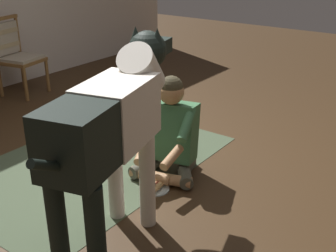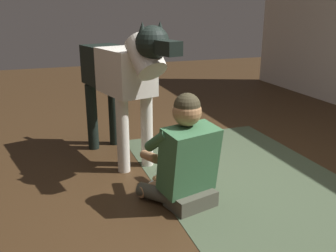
{
  "view_description": "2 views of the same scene",
  "coord_description": "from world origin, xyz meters",
  "views": [
    {
      "loc": [
        -2.69,
        -2.35,
        1.84
      ],
      "look_at": [
        -0.45,
        -0.72,
        0.65
      ],
      "focal_mm": 46.27,
      "sensor_mm": 36.0,
      "label": 1
    },
    {
      "loc": [
        2.36,
        -1.39,
        1.44
      ],
      "look_at": [
        -0.62,
        -0.35,
        0.41
      ],
      "focal_mm": 40.08,
      "sensor_mm": 36.0,
      "label": 2
    }
  ],
  "objects": [
    {
      "name": "area_rug",
      "position": [
        -0.28,
        0.23,
        0.0
      ],
      "size": [
        2.4,
        1.59,
        0.01
      ],
      "primitive_type": "cube",
      "color": "#425039",
      "rests_on": "ground"
    },
    {
      "name": "hot_dog_on_plate",
      "position": [
        -0.32,
        -0.51,
        0.03
      ],
      "size": [
        0.22,
        0.22,
        0.06
      ],
      "color": "silver",
      "rests_on": "ground"
    },
    {
      "name": "ground_plane",
      "position": [
        0.0,
        0.0,
        0.0
      ],
      "size": [
        14.05,
        14.05,
        0.0
      ],
      "primitive_type": "plane",
      "color": "#3A2715"
    },
    {
      "name": "large_dog",
      "position": [
        -0.94,
        -0.67,
        0.84
      ],
      "size": [
        1.59,
        0.58,
        1.32
      ],
      "color": "silver",
      "rests_on": "ground"
    },
    {
      "name": "person_sitting_on_floor",
      "position": [
        -0.01,
        -0.43,
        0.35
      ],
      "size": [
        0.69,
        0.58,
        0.85
      ],
      "color": "#4B4A3C",
      "rests_on": "ground"
    }
  ]
}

